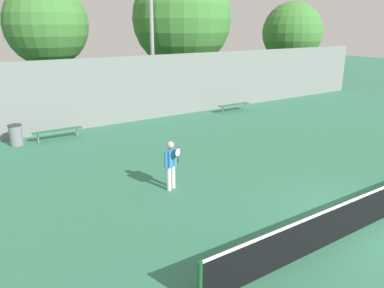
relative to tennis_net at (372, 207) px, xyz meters
name	(u,v)px	position (x,y,z in m)	size (l,w,h in m)	color
ground_plane	(370,224)	(0.00, 0.00, -0.50)	(100.00, 100.00, 0.00)	#337556
tennis_net	(372,207)	(0.00, 0.00, 0.00)	(10.96, 0.09, 0.97)	#195128
tennis_player	(171,162)	(-3.19, 4.80, 0.41)	(0.55, 0.50, 1.59)	silver
bench_courtside_near	(58,131)	(-4.72, 12.33, -0.09)	(2.18, 0.40, 0.44)	#28663D
bench_courtside_far	(234,105)	(5.68, 12.33, -0.09)	(2.17, 0.40, 0.44)	#28663D
trash_bin	(16,135)	(-6.45, 12.46, -0.04)	(0.57, 0.57, 0.91)	gray
back_fence	(139,89)	(0.00, 13.54, 1.24)	(35.61, 0.06, 3.46)	gray
tree_green_tall	(292,33)	(15.09, 16.67, 3.92)	(4.71, 4.71, 6.78)	brown
tree_green_broad	(182,19)	(5.49, 17.86, 4.88)	(6.68, 6.68, 8.73)	brown
tree_dark_dense	(46,25)	(-3.16, 18.82, 4.49)	(4.78, 4.78, 7.40)	brown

